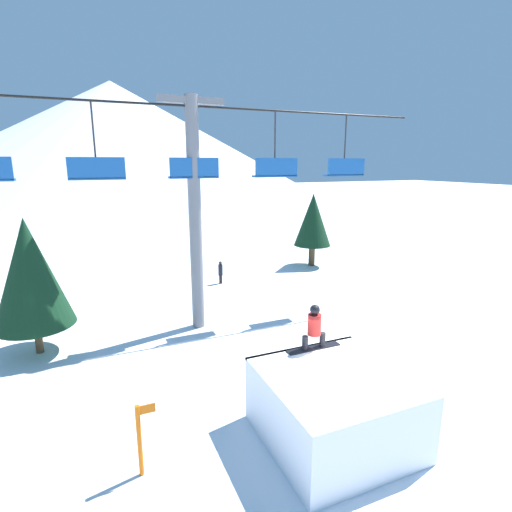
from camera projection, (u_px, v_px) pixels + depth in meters
ground_plane at (359, 421)px, 10.09m from camera, size 220.00×220.00×0.00m
mountain_ridge at (114, 141)px, 71.67m from camera, size 76.03×76.03×20.32m
snow_ramp at (334, 407)px, 9.26m from camera, size 3.16×3.22×1.65m
snowboarder at (314, 327)px, 10.25m from camera, size 1.50×0.34×1.20m
chairlift at (195, 195)px, 14.75m from camera, size 19.40×0.48×8.71m
pine_tree_near at (30, 273)px, 13.10m from camera, size 2.53×2.53×4.67m
pine_tree_far at (313, 220)px, 24.71m from camera, size 2.27×2.27×4.55m
trail_marker at (140, 438)px, 8.16m from camera, size 0.41×0.10×1.62m
distant_skier at (220, 271)px, 21.43m from camera, size 0.24×0.24×1.23m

